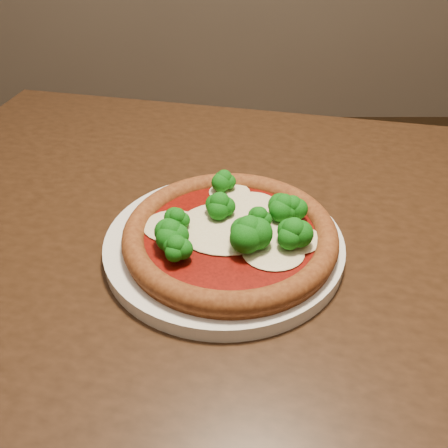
{
  "coord_description": "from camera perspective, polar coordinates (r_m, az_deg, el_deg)",
  "views": [
    {
      "loc": [
        0.03,
        -0.49,
        1.14
      ],
      "look_at": [
        0.03,
        -0.02,
        0.79
      ],
      "focal_mm": 40.0,
      "sensor_mm": 36.0,
      "label": 1
    }
  ],
  "objects": [
    {
      "name": "dining_table",
      "position": [
        0.72,
        5.35,
        -7.62
      ],
      "size": [
        1.26,
        0.95,
        0.75
      ],
      "rotation": [
        0.0,
        0.0,
        -0.21
      ],
      "color": "black",
      "rests_on": "floor"
    },
    {
      "name": "pizza",
      "position": [
        0.58,
        0.97,
        -0.9
      ],
      "size": [
        0.25,
        0.25,
        0.06
      ],
      "rotation": [
        0.0,
        0.0,
        -0.22
      ],
      "color": "brown",
      "rests_on": "plate"
    },
    {
      "name": "plate",
      "position": [
        0.6,
        -0.0,
        -2.36
      ],
      "size": [
        0.29,
        0.29,
        0.02
      ],
      "primitive_type": "cylinder",
      "color": "silver",
      "rests_on": "dining_table"
    }
  ]
}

